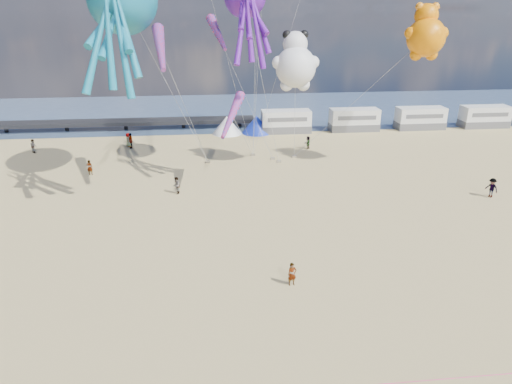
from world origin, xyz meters
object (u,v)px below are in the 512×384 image
motorhome_0 (286,121)px  beachgoer_1 (177,186)px  tent_blue (257,124)px  standing_person (292,274)px  beachgoer_4 (308,143)px  beachgoer_5 (90,167)px  kite_panda (296,67)px  windsock_mid (218,33)px  motorhome_3 (485,117)px  windsock_right (232,115)px  sandbag_c (294,157)px  motorhome_2 (420,118)px  beachgoer_6 (128,140)px  kite_teddy_orange (426,37)px  windsock_left (160,48)px  beachgoer_3 (131,141)px  sandbag_e (253,155)px  beachgoer_7 (33,146)px  sandbag_d (273,159)px  motorhome_1 (354,120)px  sandbag_a (208,162)px  sandbag_b (279,162)px  tent_white (227,125)px  beachgoer_2 (492,188)px

motorhome_0 → beachgoer_1: motorhome_0 is taller
tent_blue → standing_person: size_ratio=2.67×
beachgoer_4 → standing_person: bearing=24.8°
beachgoer_5 → kite_panda: kite_panda is taller
windsock_mid → standing_person: bearing=-94.2°
motorhome_3 → windsock_right: windsock_right is taller
beachgoer_5 → sandbag_c: (21.66, 3.55, -0.69)m
motorhome_2 → windsock_right: bearing=-142.7°
motorhome_0 → sandbag_c: 11.51m
standing_person → beachgoer_6: (-14.60, 31.90, 0.08)m
beachgoer_6 → kite_teddy_orange: 35.09m
windsock_left → beachgoer_5: bearing=143.1°
beachgoer_3 → sandbag_e: (14.36, -4.56, -0.81)m
beachgoer_7 → sandbag_c: size_ratio=3.25×
sandbag_e → sandbag_d: bearing=-38.7°
motorhome_1 → tent_blue: motorhome_1 is taller
motorhome_2 → beachgoer_1: motorhome_2 is taller
windsock_left → sandbag_c: bearing=25.3°
kite_teddy_orange → beachgoer_6: bearing=136.8°
sandbag_a → sandbag_c: size_ratio=1.00×
sandbag_b → windsock_mid: 14.75m
beachgoer_1 → sandbag_c: size_ratio=3.16×
motorhome_3 → beachgoer_4: (-27.15, -8.11, -0.73)m
beachgoer_1 → standing_person: bearing=28.3°
sandbag_d → beachgoer_1: bearing=-137.8°
standing_person → beachgoer_7: beachgoer_7 is taller
beachgoer_5 → kite_teddy_orange: size_ratio=0.26×
standing_person → beachgoer_3: bearing=104.9°
beachgoer_7 → kite_panda: 31.81m
standing_person → beachgoer_4: 29.43m
tent_white → beachgoer_7: size_ratio=2.46×
beachgoer_1 → windsock_mid: bearing=155.0°
motorhome_0 → beachgoer_5: motorhome_0 is taller
kite_panda → tent_white: bearing=95.4°
tent_blue → kite_panda: size_ratio=0.59×
tent_white → beachgoer_1: bearing=-104.8°
sandbag_c → sandbag_b: bearing=-141.7°
windsock_left → beachgoer_1: bearing=-68.9°
sandbag_a → sandbag_d: 7.26m
windsock_right → beachgoer_4: bearing=74.3°
motorhome_1 → tent_white: motorhome_1 is taller
tent_white → beachgoer_2: (22.49, -24.70, -0.31)m
motorhome_1 → kite_teddy_orange: (0.72, -16.91, 11.70)m
beachgoer_2 → sandbag_e: (-19.99, 14.53, -0.78)m
standing_person → windsock_right: 17.31m
motorhome_3 → beachgoer_5: (-51.07, -14.94, -0.70)m
tent_white → motorhome_1: bearing=0.0°
beachgoer_3 → beachgoer_4: 21.35m
windsock_mid → windsock_right: (0.83, -8.42, -6.36)m
sandbag_c → kite_panda: 10.81m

